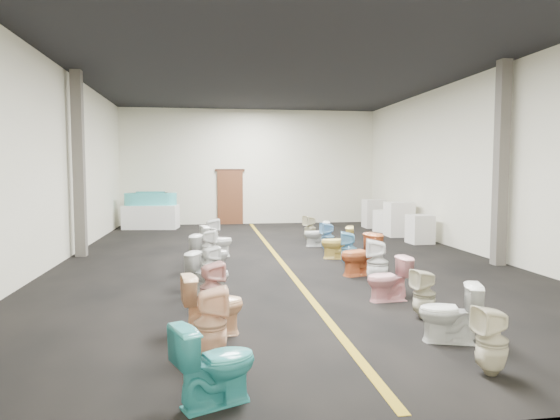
# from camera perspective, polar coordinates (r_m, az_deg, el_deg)

# --- Properties ---
(floor) EXTENTS (16.00, 16.00, 0.00)m
(floor) POSITION_cam_1_polar(r_m,az_deg,el_deg) (12.01, -0.20, -5.54)
(floor) COLOR black
(floor) RESTS_ON ground
(ceiling) EXTENTS (16.00, 16.00, 0.00)m
(ceiling) POSITION_cam_1_polar(r_m,az_deg,el_deg) (12.07, -0.21, 16.00)
(ceiling) COLOR black
(ceiling) RESTS_ON ground
(wall_back) EXTENTS (10.00, 0.00, 10.00)m
(wall_back) POSITION_cam_1_polar(r_m,az_deg,el_deg) (19.78, -3.43, 4.94)
(wall_back) COLOR beige
(wall_back) RESTS_ON ground
(wall_front) EXTENTS (10.00, 0.00, 10.00)m
(wall_front) POSITION_cam_1_polar(r_m,az_deg,el_deg) (4.06, 15.76, 6.56)
(wall_front) COLOR beige
(wall_front) RESTS_ON ground
(wall_left) EXTENTS (0.00, 16.00, 16.00)m
(wall_left) POSITION_cam_1_polar(r_m,az_deg,el_deg) (12.18, -24.27, 4.84)
(wall_left) COLOR beige
(wall_left) RESTS_ON ground
(wall_right) EXTENTS (0.00, 16.00, 16.00)m
(wall_right) POSITION_cam_1_polar(r_m,az_deg,el_deg) (13.46, 21.46, 4.86)
(wall_right) COLOR beige
(wall_right) RESTS_ON ground
(aisle_stripe) EXTENTS (0.12, 15.60, 0.01)m
(aisle_stripe) POSITION_cam_1_polar(r_m,az_deg,el_deg) (12.01, -0.20, -5.53)
(aisle_stripe) COLOR olive
(aisle_stripe) RESTS_ON floor
(back_door) EXTENTS (1.00, 0.10, 2.10)m
(back_door) POSITION_cam_1_polar(r_m,az_deg,el_deg) (19.70, -5.72, 1.44)
(back_door) COLOR #562D19
(back_door) RESTS_ON floor
(door_frame) EXTENTS (1.15, 0.08, 0.10)m
(door_frame) POSITION_cam_1_polar(r_m,az_deg,el_deg) (19.68, -5.74, 4.55)
(door_frame) COLOR #331C11
(door_frame) RESTS_ON back_door
(column_left) EXTENTS (0.25, 0.25, 4.50)m
(column_left) POSITION_cam_1_polar(r_m,az_deg,el_deg) (13.09, -22.00, 4.86)
(column_left) COLOR #59544C
(column_left) RESTS_ON floor
(column_right) EXTENTS (0.25, 0.25, 4.50)m
(column_right) POSITION_cam_1_polar(r_m,az_deg,el_deg) (12.05, 23.96, 4.86)
(column_right) COLOR #59544C
(column_right) RESTS_ON floor
(display_table) EXTENTS (2.01, 1.18, 0.85)m
(display_table) POSITION_cam_1_polar(r_m,az_deg,el_deg) (18.70, -14.52, -0.77)
(display_table) COLOR white
(display_table) RESTS_ON floor
(bathtub) EXTENTS (1.86, 0.69, 0.55)m
(bathtub) POSITION_cam_1_polar(r_m,az_deg,el_deg) (18.65, -14.56, 1.21)
(bathtub) COLOR #3FB3B6
(bathtub) RESTS_ON display_table
(appliance_crate_a) EXTENTS (0.68, 0.68, 0.83)m
(appliance_crate_a) POSITION_cam_1_polar(r_m,az_deg,el_deg) (14.97, 15.70, -2.12)
(appliance_crate_a) COLOR silver
(appliance_crate_a) RESTS_ON floor
(appliance_crate_b) EXTENTS (0.82, 0.82, 1.09)m
(appliance_crate_b) POSITION_cam_1_polar(r_m,az_deg,el_deg) (16.43, 13.44, -1.03)
(appliance_crate_b) COLOR white
(appliance_crate_b) RESTS_ON floor
(appliance_crate_c) EXTENTS (0.86, 0.86, 0.75)m
(appliance_crate_c) POSITION_cam_1_polar(r_m,az_deg,el_deg) (17.49, 12.07, -1.24)
(appliance_crate_c) COLOR silver
(appliance_crate_c) RESTS_ON floor
(appliance_crate_d) EXTENTS (0.74, 0.74, 1.04)m
(appliance_crate_d) POSITION_cam_1_polar(r_m,az_deg,el_deg) (18.73, 10.67, -0.40)
(appliance_crate_d) COLOR silver
(appliance_crate_d) RESTS_ON floor
(toilet_left_0) EXTENTS (0.85, 0.69, 0.76)m
(toilet_left_0) POSITION_cam_1_polar(r_m,az_deg,el_deg) (4.69, -7.40, -16.95)
(toilet_left_0) COLOR teal
(toilet_left_0) RESTS_ON floor
(toilet_left_1) EXTENTS (0.40, 0.40, 0.82)m
(toilet_left_1) POSITION_cam_1_polar(r_m,az_deg,el_deg) (5.69, -7.93, -12.76)
(toilet_left_1) COLOR #FFC8A0
(toilet_left_1) RESTS_ON floor
(toilet_left_2) EXTENTS (0.83, 0.56, 0.79)m
(toilet_left_2) POSITION_cam_1_polar(r_m,az_deg,el_deg) (6.51, -7.68, -10.67)
(toilet_left_2) COLOR #F8BD8A
(toilet_left_2) RESTS_ON floor
(toilet_left_3) EXTENTS (0.44, 0.44, 0.76)m
(toilet_left_3) POSITION_cam_1_polar(r_m,az_deg,el_deg) (7.49, -7.85, -8.78)
(toilet_left_3) COLOR #D59790
(toilet_left_3) RESTS_ON floor
(toilet_left_4) EXTENTS (0.81, 0.64, 0.73)m
(toilet_left_4) POSITION_cam_1_polar(r_m,az_deg,el_deg) (8.54, -8.17, -7.22)
(toilet_left_4) COLOR silver
(toilet_left_4) RESTS_ON floor
(toilet_left_5) EXTENTS (0.42, 0.41, 0.69)m
(toilet_left_5) POSITION_cam_1_polar(r_m,az_deg,el_deg) (9.42, -7.97, -6.22)
(toilet_left_5) COLOR silver
(toilet_left_5) RESTS_ON floor
(toilet_left_6) EXTENTS (0.85, 0.63, 0.78)m
(toilet_left_6) POSITION_cam_1_polar(r_m,az_deg,el_deg) (10.43, -8.03, -4.95)
(toilet_left_6) COLOR silver
(toilet_left_6) RESTS_ON floor
(toilet_left_7) EXTENTS (0.41, 0.40, 0.77)m
(toilet_left_7) POSITION_cam_1_polar(r_m,az_deg,el_deg) (11.37, -8.12, -4.18)
(toilet_left_7) COLOR white
(toilet_left_7) RESTS_ON floor
(toilet_left_8) EXTENTS (0.84, 0.61, 0.77)m
(toilet_left_8) POSITION_cam_1_polar(r_m,az_deg,el_deg) (12.26, -7.25, -3.54)
(toilet_left_8) COLOR white
(toilet_left_8) RESTS_ON floor
(toilet_left_9) EXTENTS (0.43, 0.43, 0.83)m
(toilet_left_9) POSITION_cam_1_polar(r_m,az_deg,el_deg) (13.31, -7.78, -2.78)
(toilet_left_9) COLOR silver
(toilet_left_9) RESTS_ON floor
(toilet_right_0) EXTENTS (0.34, 0.34, 0.71)m
(toilet_right_0) POSITION_cam_1_polar(r_m,az_deg,el_deg) (5.70, 23.04, -13.60)
(toilet_right_0) COLOR beige
(toilet_right_0) RESTS_ON floor
(toilet_right_1) EXTENTS (0.81, 0.61, 0.74)m
(toilet_right_1) POSITION_cam_1_polar(r_m,az_deg,el_deg) (6.54, 18.78, -11.04)
(toilet_right_1) COLOR white
(toilet_right_1) RESTS_ON floor
(toilet_right_2) EXTENTS (0.36, 0.36, 0.71)m
(toilet_right_2) POSITION_cam_1_polar(r_m,az_deg,el_deg) (7.43, 16.15, -9.21)
(toilet_right_2) COLOR beige
(toilet_right_2) RESTS_ON floor
(toilet_right_3) EXTENTS (0.74, 0.46, 0.72)m
(toilet_right_3) POSITION_cam_1_polar(r_m,az_deg,el_deg) (8.27, 12.29, -7.70)
(toilet_right_3) COLOR #F7ABAF
(toilet_right_3) RESTS_ON floor
(toilet_right_4) EXTENTS (0.47, 0.47, 0.86)m
(toilet_right_4) POSITION_cam_1_polar(r_m,az_deg,el_deg) (9.29, 11.07, -5.91)
(toilet_right_4) COLOR white
(toilet_right_4) RESTS_ON floor
(toilet_right_5) EXTENTS (0.92, 0.69, 0.84)m
(toilet_right_5) POSITION_cam_1_polar(r_m,az_deg,el_deg) (10.15, 9.11, -5.05)
(toilet_right_5) COLOR #CD6332
(toilet_right_5) RESTS_ON floor
(toilet_right_6) EXTENTS (0.43, 0.43, 0.77)m
(toilet_right_6) POSITION_cam_1_polar(r_m,az_deg,el_deg) (11.03, 7.88, -4.45)
(toilet_right_6) COLOR #6AAFD1
(toilet_right_6) RESTS_ON floor
(toilet_right_7) EXTENTS (0.86, 0.63, 0.78)m
(toilet_right_7) POSITION_cam_1_polar(r_m,az_deg,el_deg) (11.97, 6.56, -3.71)
(toilet_right_7) COLOR #EFCD60
(toilet_right_7) RESTS_ON floor
(toilet_right_8) EXTENTS (0.39, 0.38, 0.77)m
(toilet_right_8) POSITION_cam_1_polar(r_m,az_deg,el_deg) (12.93, 5.47, -3.11)
(toilet_right_8) COLOR #7BB4E1
(toilet_right_8) RESTS_ON floor
(toilet_right_9) EXTENTS (0.73, 0.46, 0.70)m
(toilet_right_9) POSITION_cam_1_polar(r_m,az_deg,el_deg) (13.89, 4.21, -2.72)
(toilet_right_9) COLOR silver
(toilet_right_9) RESTS_ON floor
(toilet_right_10) EXTENTS (0.46, 0.46, 0.78)m
(toilet_right_10) POSITION_cam_1_polar(r_m,az_deg,el_deg) (14.80, 3.46, -2.12)
(toilet_right_10) COLOR beige
(toilet_right_10) RESTS_ON floor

